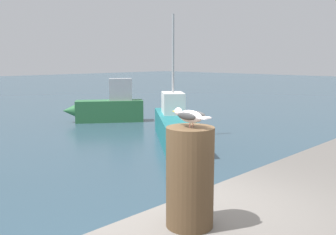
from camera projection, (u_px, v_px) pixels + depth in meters
mooring_post at (190, 177)px, 3.05m from camera, size 0.39×0.39×0.83m
seagull at (190, 116)px, 2.98m from camera, size 0.15×0.39×0.14m
boat_teal at (177, 128)px, 12.20m from camera, size 4.26×4.86×4.26m
boat_green at (107, 108)px, 16.58m from camera, size 3.23×2.68×1.90m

